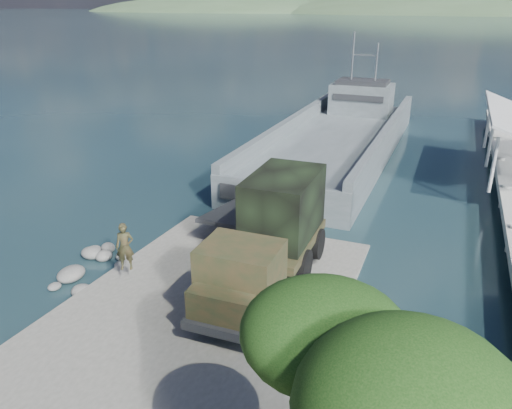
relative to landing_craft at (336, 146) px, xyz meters
name	(u,v)px	position (x,y,z in m)	size (l,w,h in m)	color
ground	(206,313)	(0.24, -22.99, -0.78)	(1400.00, 1400.00, 0.00)	#163036
boat_ramp	(193,321)	(0.24, -23.99, -0.53)	(10.00, 18.00, 0.50)	slate
shoreline_rocks	(85,277)	(-5.96, -22.49, -0.78)	(3.20, 5.60, 0.90)	#5C5C59
landing_craft	(336,146)	(0.00, 0.00, 0.00)	(8.45, 32.07, 9.49)	#4F595D
military_truck	(271,236)	(2.02, -20.59, 1.79)	(3.01, 8.99, 4.15)	black
soldier	(126,255)	(-3.65, -22.48, 0.74)	(0.74, 0.49, 2.03)	#26331C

